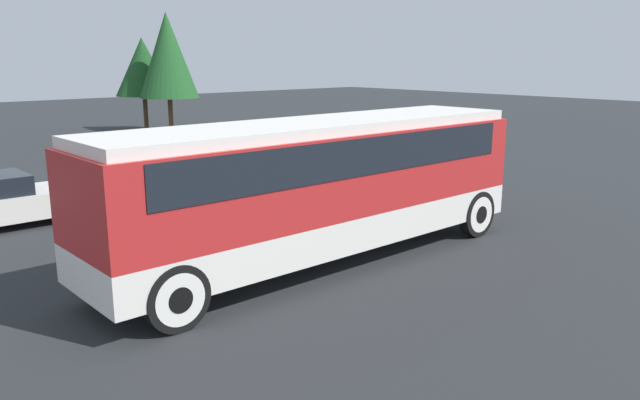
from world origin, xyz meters
name	(u,v)px	position (x,y,z in m)	size (l,w,h in m)	color
ground_plane	(320,262)	(0.00, 0.00, 0.00)	(120.00, 120.00, 0.00)	#26282B
tour_bus	(323,177)	(0.10, 0.00, 1.95)	(10.81, 2.58, 3.22)	silver
parked_car_near	(155,177)	(0.29, 8.47, 0.71)	(4.01, 1.95, 1.42)	maroon
parked_car_far	(306,178)	(4.00, 5.19, 0.70)	(4.68, 1.83, 1.38)	#7A6B5B
tree_center	(168,55)	(9.29, 23.92, 4.64)	(3.48, 3.48, 7.13)	brown
tree_right	(143,67)	(9.00, 26.59, 3.94)	(3.44, 3.44, 5.72)	brown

